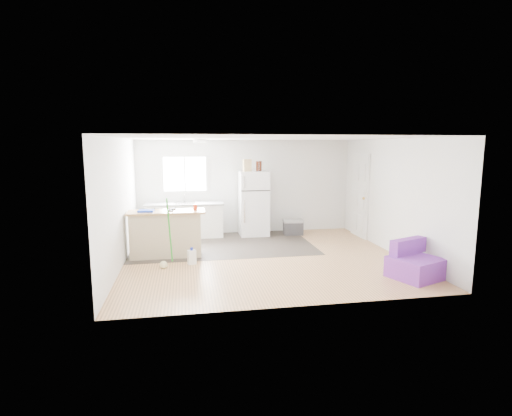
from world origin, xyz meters
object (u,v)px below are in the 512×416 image
at_px(cardboard_box, 247,165).
at_px(bottle_left, 257,166).
at_px(red_cup, 195,207).
at_px(cleaner_jug, 192,257).
at_px(kitchen_cabinets, 185,220).
at_px(purple_seat, 414,264).
at_px(peninsula, 166,233).
at_px(refrigerator, 254,203).
at_px(blue_tray, 146,211).
at_px(cooler, 293,227).
at_px(bottle_right, 260,166).
at_px(mop, 165,256).

xyz_separation_m(cardboard_box, bottle_left, (0.25, -0.03, -0.02)).
bearing_deg(red_cup, cleaner_jug, -98.66).
bearing_deg(bottle_left, cardboard_box, 172.08).
height_order(kitchen_cabinets, purple_seat, kitchen_cabinets).
distance_m(peninsula, refrigerator, 2.70).
bearing_deg(refrigerator, blue_tray, -145.37).
distance_m(peninsula, bottle_left, 2.96).
relative_size(cooler, cleaner_jug, 1.63).
distance_m(kitchen_cabinets, bottle_right, 2.30).
distance_m(kitchen_cabinets, cleaner_jug, 2.40).
bearing_deg(cardboard_box, peninsula, -140.55).
height_order(peninsula, bottle_right, bottle_right).
height_order(cooler, blue_tray, blue_tray).
bearing_deg(kitchen_cabinets, red_cup, -80.90).
bearing_deg(kitchen_cabinets, mop, -96.56).
distance_m(purple_seat, bottle_left, 4.48).
xyz_separation_m(peninsula, blue_tray, (-0.37, -0.05, 0.49)).
relative_size(cardboard_box, bottle_left, 1.20).
relative_size(blue_tray, bottle_left, 1.20).
xyz_separation_m(red_cup, cardboard_box, (1.33, 1.60, 0.77)).
bearing_deg(cardboard_box, bottle_left, -7.92).
height_order(purple_seat, blue_tray, blue_tray).
bearing_deg(bottle_left, red_cup, -135.19).
bearing_deg(bottle_left, peninsula, -144.52).
xyz_separation_m(mop, red_cup, (0.59, 0.78, 0.78)).
bearing_deg(blue_tray, purple_seat, -23.92).
height_order(cooler, red_cup, red_cup).
bearing_deg(bottle_right, refrigerator, -175.61).
distance_m(mop, bottle_left, 3.54).
bearing_deg(bottle_right, mop, -132.58).
relative_size(cooler, purple_seat, 0.55).
xyz_separation_m(purple_seat, red_cup, (-3.67, 2.09, 0.78)).
bearing_deg(mop, peninsula, 100.42).
bearing_deg(red_cup, mop, -127.16).
bearing_deg(peninsula, cooler, 26.27).
relative_size(peninsula, refrigerator, 0.95).
relative_size(peninsula, red_cup, 12.86).
height_order(kitchen_cabinets, bottle_right, bottle_right).
bearing_deg(cleaner_jug, cooler, 23.07).
xyz_separation_m(refrigerator, cleaner_jug, (-1.60, -2.32, -0.67)).
height_order(peninsula, refrigerator, refrigerator).
height_order(cooler, purple_seat, purple_seat).
xyz_separation_m(refrigerator, bottle_left, (0.08, -0.10, 0.94)).
bearing_deg(bottle_right, cardboard_box, -166.50).
height_order(cleaner_jug, blue_tray, blue_tray).
bearing_deg(kitchen_cabinets, purple_seat, -42.62).
bearing_deg(blue_tray, bottle_left, 32.13).
bearing_deg(cardboard_box, cleaner_jug, -122.33).
bearing_deg(cardboard_box, refrigerator, 22.16).
bearing_deg(purple_seat, peninsula, 132.53).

